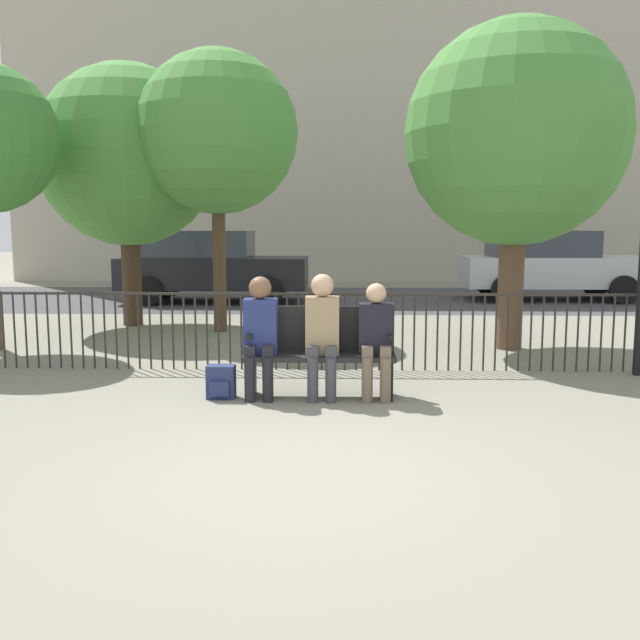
{
  "coord_description": "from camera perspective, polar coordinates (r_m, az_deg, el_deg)",
  "views": [
    {
      "loc": [
        0.21,
        -4.89,
        1.76
      ],
      "look_at": [
        0.0,
        2.27,
        0.8
      ],
      "focal_mm": 40.0,
      "sensor_mm": 36.0,
      "label": 1
    }
  ],
  "objects": [
    {
      "name": "tree_1",
      "position": [
        12.93,
        -15.15,
        12.52
      ],
      "size": [
        3.09,
        3.09,
        4.47
      ],
      "color": "#422D1E",
      "rests_on": "ground"
    },
    {
      "name": "street_surface",
      "position": [
        16.98,
        0.97,
        1.72
      ],
      "size": [
        24.0,
        6.0,
        0.01
      ],
      "color": "#3D3D3F",
      "rests_on": "ground"
    },
    {
      "name": "tree_0",
      "position": [
        11.93,
        -8.24,
        14.56
      ],
      "size": [
        2.61,
        2.61,
        4.53
      ],
      "color": "#4C3823",
      "rests_on": "ground"
    },
    {
      "name": "fence_railing",
      "position": [
        8.63,
        0.16,
        -0.36
      ],
      "size": [
        9.01,
        0.03,
        0.95
      ],
      "color": "#2D2823",
      "rests_on": "ground"
    },
    {
      "name": "tree_2",
      "position": [
        10.48,
        15.41,
        14.06
      ],
      "size": [
        3.07,
        3.07,
        4.53
      ],
      "color": "brown",
      "rests_on": "ground"
    },
    {
      "name": "seated_person_2",
      "position": [
        7.2,
        4.49,
        -1.17
      ],
      "size": [
        0.34,
        0.39,
        1.18
      ],
      "color": "brown",
      "rests_on": "ground"
    },
    {
      "name": "seated_person_0",
      "position": [
        7.24,
        -4.8,
        -0.78
      ],
      "size": [
        0.34,
        0.39,
        1.24
      ],
      "color": "black",
      "rests_on": "ground"
    },
    {
      "name": "parked_car_0",
      "position": [
        17.53,
        17.91,
        4.28
      ],
      "size": [
        4.2,
        1.94,
        1.62
      ],
      "color": "#B7B7BC",
      "rests_on": "ground"
    },
    {
      "name": "seated_person_1",
      "position": [
        7.19,
        0.18,
        -0.7
      ],
      "size": [
        0.34,
        0.39,
        1.27
      ],
      "color": "#3D3D42",
      "rests_on": "ground"
    },
    {
      "name": "park_bench",
      "position": [
        7.35,
        0.02,
        -2.33
      ],
      "size": [
        1.53,
        0.45,
        0.92
      ],
      "color": "black",
      "rests_on": "ground"
    },
    {
      "name": "parked_car_1",
      "position": [
        16.43,
        -8.76,
        4.36
      ],
      "size": [
        4.2,
        1.94,
        1.62
      ],
      "color": "black",
      "rests_on": "ground"
    },
    {
      "name": "building_facade",
      "position": [
        25.44,
        1.25,
        19.6
      ],
      "size": [
        20.0,
        6.0,
        14.05
      ],
      "color": "#B2A893",
      "rests_on": "ground"
    },
    {
      "name": "ground_plane",
      "position": [
        5.2,
        -0.75,
        -12.15
      ],
      "size": [
        80.0,
        80.0,
        0.0
      ],
      "primitive_type": "plane",
      "color": "gray"
    },
    {
      "name": "backpack",
      "position": [
        7.36,
        -7.93,
        -4.95
      ],
      "size": [
        0.29,
        0.22,
        0.34
      ],
      "color": "navy",
      "rests_on": "ground"
    }
  ]
}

